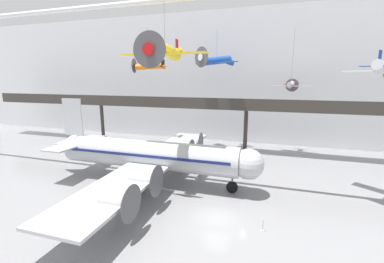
{
  "coord_description": "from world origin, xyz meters",
  "views": [
    {
      "loc": [
        4.47,
        -21.59,
        12.85
      ],
      "look_at": [
        -4.67,
        7.2,
        6.58
      ],
      "focal_mm": 24.0,
      "sensor_mm": 36.0,
      "label": 1
    }
  ],
  "objects_px": {
    "airliner_silver_main": "(148,155)",
    "suspended_plane_blue_trainer": "(217,61)",
    "suspended_plane_orange_highwing": "(149,66)",
    "suspended_plane_silver_racer": "(291,85)",
    "stanchion_barrier": "(263,227)",
    "suspended_plane_yellow_lowwing": "(165,50)"
  },
  "relations": [
    {
      "from": "airliner_silver_main",
      "to": "suspended_plane_blue_trainer",
      "type": "relative_size",
      "value": 3.82
    },
    {
      "from": "suspended_plane_orange_highwing",
      "to": "suspended_plane_blue_trainer",
      "type": "xyz_separation_m",
      "value": [
        10.18,
        5.53,
        1.01
      ]
    },
    {
      "from": "suspended_plane_silver_racer",
      "to": "stanchion_barrier",
      "type": "height_order",
      "value": "suspended_plane_silver_racer"
    },
    {
      "from": "stanchion_barrier",
      "to": "suspended_plane_yellow_lowwing",
      "type": "bearing_deg",
      "value": 151.56
    },
    {
      "from": "airliner_silver_main",
      "to": "stanchion_barrier",
      "type": "distance_m",
      "value": 16.06
    },
    {
      "from": "airliner_silver_main",
      "to": "suspended_plane_yellow_lowwing",
      "type": "xyz_separation_m",
      "value": [
        2.81,
        -0.41,
        12.28
      ]
    },
    {
      "from": "suspended_plane_orange_highwing",
      "to": "suspended_plane_blue_trainer",
      "type": "relative_size",
      "value": 0.85
    },
    {
      "from": "suspended_plane_yellow_lowwing",
      "to": "suspended_plane_silver_racer",
      "type": "bearing_deg",
      "value": 144.01
    },
    {
      "from": "suspended_plane_orange_highwing",
      "to": "stanchion_barrier",
      "type": "bearing_deg",
      "value": 127.67
    },
    {
      "from": "stanchion_barrier",
      "to": "airliner_silver_main",
      "type": "bearing_deg",
      "value": 155.1
    },
    {
      "from": "suspended_plane_orange_highwing",
      "to": "suspended_plane_yellow_lowwing",
      "type": "xyz_separation_m",
      "value": [
        8.23,
        -12.14,
        1.03
      ]
    },
    {
      "from": "airliner_silver_main",
      "to": "suspended_plane_silver_racer",
      "type": "bearing_deg",
      "value": 47.14
    },
    {
      "from": "suspended_plane_orange_highwing",
      "to": "suspended_plane_yellow_lowwing",
      "type": "height_order",
      "value": "suspended_plane_yellow_lowwing"
    },
    {
      "from": "suspended_plane_orange_highwing",
      "to": "suspended_plane_yellow_lowwing",
      "type": "distance_m",
      "value": 14.7
    },
    {
      "from": "airliner_silver_main",
      "to": "stanchion_barrier",
      "type": "bearing_deg",
      "value": -25.33
    },
    {
      "from": "suspended_plane_yellow_lowwing",
      "to": "stanchion_barrier",
      "type": "relative_size",
      "value": 9.14
    },
    {
      "from": "airliner_silver_main",
      "to": "suspended_plane_orange_highwing",
      "type": "height_order",
      "value": "suspended_plane_orange_highwing"
    },
    {
      "from": "suspended_plane_orange_highwing",
      "to": "suspended_plane_blue_trainer",
      "type": "bearing_deg",
      "value": -160.84
    },
    {
      "from": "suspended_plane_yellow_lowwing",
      "to": "suspended_plane_blue_trainer",
      "type": "distance_m",
      "value": 17.78
    },
    {
      "from": "suspended_plane_silver_racer",
      "to": "suspended_plane_blue_trainer",
      "type": "bearing_deg",
      "value": 104.82
    },
    {
      "from": "suspended_plane_blue_trainer",
      "to": "stanchion_barrier",
      "type": "xyz_separation_m",
      "value": [
        9.51,
        -23.88,
        -15.49
      ]
    },
    {
      "from": "suspended_plane_yellow_lowwing",
      "to": "suspended_plane_blue_trainer",
      "type": "xyz_separation_m",
      "value": [
        1.95,
        17.67,
        -0.02
      ]
    }
  ]
}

